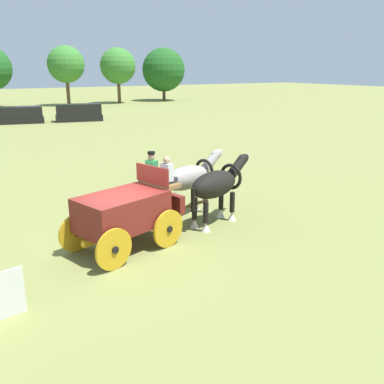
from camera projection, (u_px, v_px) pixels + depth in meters
ground_plane at (124, 249)px, 12.82m from camera, size 220.00×220.00×0.00m
show_wagon at (127, 211)px, 12.61m from camera, size 5.55×2.69×2.73m
draft_horse_near at (189, 179)px, 15.44m from camera, size 3.15×1.44×2.25m
draft_horse_off at (217, 185)px, 14.59m from camera, size 3.04×1.47×2.25m
parked_vehicle_d at (17, 115)px, 41.51m from camera, size 5.30×2.91×1.62m
parked_vehicle_e at (79, 113)px, 43.27m from camera, size 4.90×2.71×1.74m
tree_e at (66, 64)px, 59.92m from camera, size 5.16×5.16×8.32m
tree_f at (118, 66)px, 64.01m from camera, size 5.36×5.36×8.22m
tree_g at (164, 70)px, 69.25m from camera, size 6.95×6.95×8.41m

